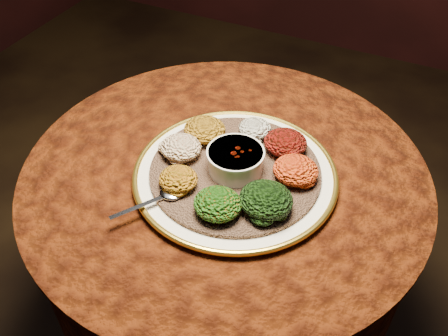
% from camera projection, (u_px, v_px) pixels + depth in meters
% --- Properties ---
extents(table, '(0.96, 0.96, 0.73)m').
position_uv_depth(table, '(225.00, 219.00, 1.30)').
color(table, black).
rests_on(table, ground).
extents(platter, '(0.50, 0.50, 0.02)m').
position_uv_depth(platter, '(235.00, 174.00, 1.14)').
color(platter, white).
rests_on(platter, table).
extents(injera, '(0.49, 0.49, 0.01)m').
position_uv_depth(injera, '(235.00, 171.00, 1.14)').
color(injera, brown).
rests_on(injera, platter).
extents(stew_bowl, '(0.13, 0.13, 0.05)m').
position_uv_depth(stew_bowl, '(235.00, 159.00, 1.11)').
color(stew_bowl, silver).
rests_on(stew_bowl, injera).
extents(spoon, '(0.11, 0.13, 0.01)m').
position_uv_depth(spoon, '(165.00, 196.00, 1.06)').
color(spoon, silver).
rests_on(spoon, injera).
extents(portion_ayib, '(0.08, 0.08, 0.04)m').
position_uv_depth(portion_ayib, '(255.00, 128.00, 1.21)').
color(portion_ayib, beige).
rests_on(portion_ayib, injera).
extents(portion_kitfo, '(0.10, 0.10, 0.05)m').
position_uv_depth(portion_kitfo, '(285.00, 143.00, 1.16)').
color(portion_kitfo, black).
rests_on(portion_kitfo, injera).
extents(portion_tikil, '(0.10, 0.10, 0.05)m').
position_uv_depth(portion_tikil, '(296.00, 170.00, 1.10)').
color(portion_tikil, '#C36A10').
rests_on(portion_tikil, injera).
extents(portion_gomen, '(0.11, 0.11, 0.05)m').
position_uv_depth(portion_gomen, '(266.00, 200.00, 1.03)').
color(portion_gomen, black).
rests_on(portion_gomen, injera).
extents(portion_mixveg, '(0.10, 0.10, 0.05)m').
position_uv_depth(portion_mixveg, '(218.00, 204.00, 1.02)').
color(portion_mixveg, '#A2370A').
rests_on(portion_mixveg, injera).
extents(portion_kik, '(0.09, 0.08, 0.04)m').
position_uv_depth(portion_kik, '(178.00, 179.00, 1.08)').
color(portion_kik, '#AF600F').
rests_on(portion_kik, injera).
extents(portion_timatim, '(0.10, 0.09, 0.05)m').
position_uv_depth(portion_timatim, '(181.00, 147.00, 1.15)').
color(portion_timatim, maroon).
rests_on(portion_timatim, injera).
extents(portion_shiro, '(0.10, 0.10, 0.05)m').
position_uv_depth(portion_shiro, '(205.00, 130.00, 1.20)').
color(portion_shiro, '#A26C13').
rests_on(portion_shiro, injera).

